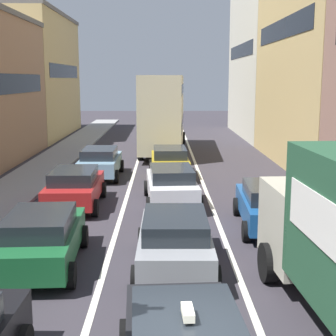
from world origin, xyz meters
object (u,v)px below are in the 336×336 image
object	(u,v)px
wagon_left_lane_second	(41,238)
coupe_centre_lane_fourth	(170,161)
sedan_right_lane_behind_truck	(270,205)
bus_mid_queue_primary	(164,110)
sedan_left_lane_third	(75,187)
sedan_left_lane_fourth	(100,162)
sedan_centre_lane_second	(175,239)
hatchback_centre_lane_third	(171,184)

from	to	relation	value
wagon_left_lane_second	coupe_centre_lane_fourth	xyz separation A→B (m)	(3.50, 12.08, 0.00)
wagon_left_lane_second	sedan_right_lane_behind_truck	size ratio (longest dim) A/B	1.00
sedan_right_lane_behind_truck	bus_mid_queue_primary	distance (m)	17.40
sedan_left_lane_third	sedan_right_lane_behind_truck	distance (m)	7.43
coupe_centre_lane_fourth	bus_mid_queue_primary	distance (m)	8.46
coupe_centre_lane_fourth	sedan_left_lane_fourth	bearing A→B (deg)	91.48
sedan_centre_lane_second	bus_mid_queue_primary	size ratio (longest dim) A/B	0.41
sedan_centre_lane_second	wagon_left_lane_second	bearing A→B (deg)	87.67
sedan_centre_lane_second	hatchback_centre_lane_third	distance (m)	6.73
sedan_left_lane_third	sedan_right_lane_behind_truck	size ratio (longest dim) A/B	0.99
sedan_centre_lane_second	sedan_left_lane_fourth	bearing A→B (deg)	16.42
coupe_centre_lane_fourth	sedan_left_lane_fourth	size ratio (longest dim) A/B	1.01
sedan_centre_lane_second	sedan_left_lane_fourth	world-z (taller)	same
coupe_centre_lane_fourth	sedan_left_lane_third	bearing A→B (deg)	146.36
sedan_centre_lane_second	sedan_left_lane_third	bearing A→B (deg)	30.75
wagon_left_lane_second	bus_mid_queue_primary	size ratio (longest dim) A/B	0.41
sedan_left_lane_third	sedan_left_lane_fourth	size ratio (longest dim) A/B	1.01
sedan_centre_lane_second	sedan_left_lane_third	xyz separation A→B (m)	(-3.69, 6.33, 0.00)
wagon_left_lane_second	hatchback_centre_lane_third	bearing A→B (deg)	-31.06
hatchback_centre_lane_third	sedan_left_lane_fourth	size ratio (longest dim) A/B	1.02
coupe_centre_lane_fourth	sedan_centre_lane_second	bearing A→B (deg)	178.33
hatchback_centre_lane_third	sedan_left_lane_fourth	world-z (taller)	same
sedan_left_lane_fourth	hatchback_centre_lane_third	bearing A→B (deg)	-146.91
sedan_centre_lane_second	coupe_centre_lane_fourth	distance (m)	12.26
sedan_centre_lane_second	wagon_left_lane_second	xyz separation A→B (m)	(-3.47, 0.17, 0.00)
wagon_left_lane_second	hatchback_centre_lane_third	size ratio (longest dim) A/B	1.00
coupe_centre_lane_fourth	sedan_left_lane_fourth	distance (m)	3.48
sedan_centre_lane_second	bus_mid_queue_primary	distance (m)	20.57
sedan_centre_lane_second	sedan_right_lane_behind_truck	size ratio (longest dim) A/B	0.98
wagon_left_lane_second	sedan_centre_lane_second	bearing A→B (deg)	-95.88
sedan_left_lane_third	coupe_centre_lane_fourth	bearing A→B (deg)	-33.19
hatchback_centre_lane_third	sedan_right_lane_behind_truck	bearing A→B (deg)	-138.85
sedan_left_lane_fourth	bus_mid_queue_primary	world-z (taller)	bus_mid_queue_primary
sedan_centre_lane_second	bus_mid_queue_primary	world-z (taller)	bus_mid_queue_primary
hatchback_centre_lane_third	coupe_centre_lane_fourth	bearing A→B (deg)	-3.73
sedan_right_lane_behind_truck	sedan_left_lane_fourth	bearing A→B (deg)	40.71
coupe_centre_lane_fourth	bus_mid_queue_primary	xyz separation A→B (m)	(-0.29, 8.21, 2.03)
wagon_left_lane_second	sedan_left_lane_third	distance (m)	6.16
sedan_right_lane_behind_truck	hatchback_centre_lane_third	bearing A→B (deg)	47.65
sedan_centre_lane_second	hatchback_centre_lane_third	size ratio (longest dim) A/B	0.98
sedan_centre_lane_second	sedan_right_lane_behind_truck	world-z (taller)	same
sedan_left_lane_third	coupe_centre_lane_fourth	size ratio (longest dim) A/B	1.00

